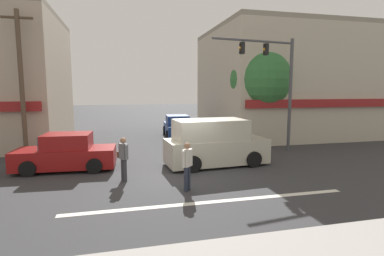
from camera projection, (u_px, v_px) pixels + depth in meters
ground_plane at (188, 172)px, 12.60m from camera, size 120.00×120.00×0.00m
lane_marking_stripe at (213, 202)px, 9.23m from camera, size 9.00×0.24×0.01m
building_right_corner at (296, 83)px, 23.70m from camera, size 13.60×10.05×7.98m
street_tree at (261, 80)px, 18.83m from camera, size 3.85×3.85×6.00m
utility_pole_near_left at (21, 83)px, 14.63m from camera, size 1.40×0.22×7.26m
traffic_light_mast at (276, 76)px, 16.16m from camera, size 4.86×0.77×6.20m
van_approaching_near at (214, 143)px, 13.65m from camera, size 4.72×2.30×2.11m
sedan_crossing_leftbound at (177, 127)px, 22.14m from camera, size 2.08×4.20×1.58m
sedan_parked_curbside at (66, 154)px, 12.87m from camera, size 4.19×2.06×1.58m
pedestrian_mid_crossing at (187, 164)px, 10.14m from camera, size 0.41×0.45×1.67m
pedestrian_far_side at (123, 156)px, 11.25m from camera, size 0.43×0.68×1.67m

